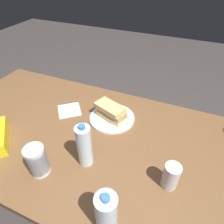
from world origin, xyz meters
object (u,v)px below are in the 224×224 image
(water_bottle_tall, at_px, (106,213))
(soda_can_silver, at_px, (171,176))
(dining_table, at_px, (87,146))
(water_bottle_spare, at_px, (84,146))
(paper_plate, at_px, (112,118))
(sandwich, at_px, (111,111))
(plastic_cup_stack, at_px, (37,161))

(water_bottle_tall, bearing_deg, soda_can_silver, -125.51)
(dining_table, height_order, water_bottle_spare, water_bottle_spare)
(water_bottle_tall, bearing_deg, paper_plate, -68.79)
(paper_plate, distance_m, sandwich, 0.05)
(dining_table, bearing_deg, water_bottle_spare, 119.92)
(paper_plate, relative_size, sandwich, 1.28)
(plastic_cup_stack, relative_size, soda_can_silver, 1.22)
(plastic_cup_stack, relative_size, water_bottle_spare, 0.65)
(dining_table, xyz_separation_m, water_bottle_spare, (-0.08, 0.15, 0.19))
(paper_plate, bearing_deg, water_bottle_spare, 91.55)
(sandwich, xyz_separation_m, water_bottle_tall, (-0.21, 0.54, 0.04))
(paper_plate, height_order, water_bottle_spare, water_bottle_spare)
(paper_plate, height_order, plastic_cup_stack, plastic_cup_stack)
(plastic_cup_stack, xyz_separation_m, water_bottle_spare, (-0.16, -0.12, 0.03))
(dining_table, bearing_deg, soda_can_silver, 165.89)
(sandwich, bearing_deg, dining_table, 68.00)
(dining_table, xyz_separation_m, soda_can_silver, (-0.46, 0.11, 0.14))
(water_bottle_spare, bearing_deg, paper_plate, -88.45)
(water_bottle_tall, xyz_separation_m, soda_can_silver, (-0.17, -0.24, -0.03))
(water_bottle_spare, xyz_separation_m, soda_can_silver, (-0.37, -0.03, -0.05))
(plastic_cup_stack, distance_m, soda_can_silver, 0.56)
(sandwich, bearing_deg, soda_can_silver, 142.82)
(dining_table, distance_m, sandwich, 0.23)
(sandwich, distance_m, soda_can_silver, 0.48)
(paper_plate, relative_size, plastic_cup_stack, 1.75)
(paper_plate, distance_m, water_bottle_tall, 0.58)
(sandwich, relative_size, plastic_cup_stack, 1.37)
(dining_table, height_order, water_bottle_tall, water_bottle_tall)
(dining_table, height_order, plastic_cup_stack, plastic_cup_stack)
(sandwich, relative_size, water_bottle_tall, 1.04)
(sandwich, relative_size, soda_can_silver, 1.67)
(paper_plate, bearing_deg, dining_table, 66.92)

